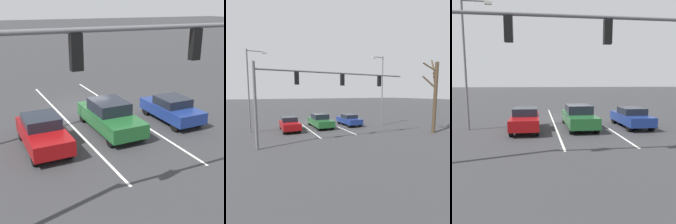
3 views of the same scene
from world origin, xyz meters
The scene contains 10 objects.
ground_plane centered at (0.00, 0.00, 0.00)m, with size 240.00×240.00×0.00m, color #333335.
lane_stripe_left_divider centered at (-1.82, 1.68, 0.01)m, with size 0.12×15.35×0.01m, color silver.
lane_stripe_center_divider centered at (1.82, 1.68, 0.01)m, with size 0.12×15.35×0.01m, color silver.
car_maroon_rightlane_front centered at (3.88, 4.69, 0.78)m, with size 1.78×4.04×1.51m.
car_darkgreen_midlane_front centered at (0.20, 4.11, 0.81)m, with size 1.90×4.77×1.62m.
car_navy_leftlane_front centered at (-3.59, 4.31, 0.73)m, with size 1.78×4.02×1.41m.
traffic_signal_gantry centered at (2.49, 10.34, 4.70)m, with size 13.22×0.37×6.24m.
street_lamp_right_shoulder centered at (7.51, 3.91, 4.83)m, with size 1.91×0.24×8.43m.
street_lamp_left_shoulder centered at (-7.24, 5.98, 4.87)m, with size 1.63×0.24×8.59m.
bare_tree_near centered at (-9.50, 11.66, 4.03)m, with size 1.66×1.35×7.56m.
Camera 2 is at (6.73, 23.86, 4.00)m, focal length 28.00 mm.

